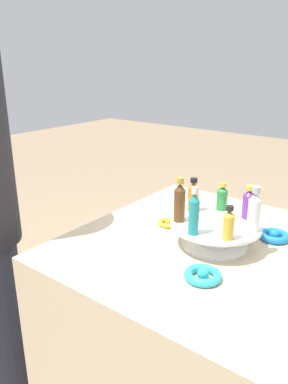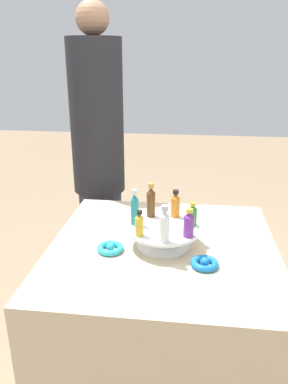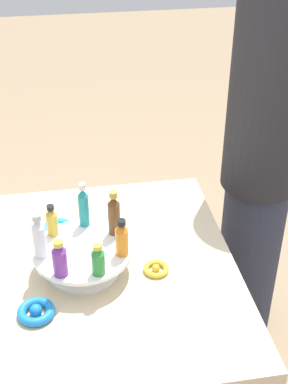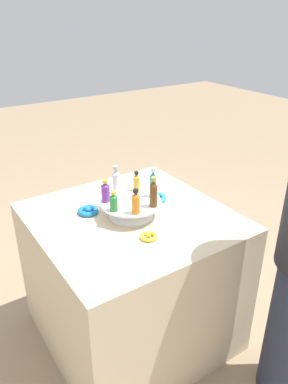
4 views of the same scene
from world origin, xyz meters
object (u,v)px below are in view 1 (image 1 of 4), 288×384
at_px(bottle_gold, 229,224).
at_px(bottle_clear, 254,211).
at_px(bottle_orange, 193,196).
at_px(bottle_teal, 194,213).
at_px(bottle_brown, 180,201).
at_px(ribbon_bow_teal, 203,275).
at_px(ribbon_bow_blue, 274,236).
at_px(bottle_purple, 249,203).
at_px(ribbon_bow_gold, 168,223).
at_px(bottle_green, 222,198).
at_px(display_stand, 215,232).

xyz_separation_m(bottle_gold, bottle_clear, (-0.04, -0.10, 0.02)).
bearing_deg(bottle_orange, bottle_teal, 120.99).
height_order(bottle_brown, ribbon_bow_teal, bottle_brown).
height_order(bottle_brown, ribbon_bow_blue, bottle_brown).
xyz_separation_m(bottle_gold, bottle_purple, (0.02, -0.19, 0.00)).
distance_m(bottle_clear, bottle_purple, 0.11).
xyz_separation_m(bottle_purple, ribbon_bow_blue, (-0.08, -0.06, -0.12)).
distance_m(bottle_teal, ribbon_bow_gold, 0.29).
xyz_separation_m(bottle_orange, ribbon_bow_blue, (-0.26, -0.12, -0.12)).
height_order(bottle_orange, bottle_teal, bottle_teal).
xyz_separation_m(bottle_purple, bottle_green, (0.10, -0.01, -0.01)).
bearing_deg(ribbon_bow_teal, bottle_clear, -102.65).
bearing_deg(bottle_purple, bottle_clear, 120.99).
distance_m(bottle_gold, bottle_green, 0.24).
bearing_deg(bottle_orange, bottle_green, -136.15).
distance_m(bottle_gold, bottle_clear, 0.11).
relative_size(bottle_green, ribbon_bow_teal, 0.92).
distance_m(bottle_purple, ribbon_bow_blue, 0.16).
distance_m(bottle_green, ribbon_bow_blue, 0.22).
bearing_deg(bottle_orange, bottle_brown, 95.28).
bearing_deg(bottle_green, bottle_brown, 69.56).
height_order(bottle_gold, ribbon_bow_gold, bottle_gold).
relative_size(display_stand, bottle_teal, 1.97).
bearing_deg(bottle_brown, bottle_purple, -136.15).
bearing_deg(bottle_teal, bottle_purple, -110.44).
bearing_deg(ribbon_bow_gold, display_stand, 169.02).
bearing_deg(ribbon_bow_teal, display_stand, -70.98).
relative_size(ribbon_bow_teal, ribbon_bow_blue, 1.03).
bearing_deg(bottle_orange, bottle_gold, 146.70).
height_order(bottle_clear, bottle_teal, bottle_teal).
height_order(bottle_teal, ribbon_bow_teal, bottle_teal).
bearing_deg(bottle_orange, bottle_clear, 172.42).
xyz_separation_m(bottle_clear, bottle_orange, (0.23, -0.03, -0.01)).
height_order(bottle_purple, ribbon_bow_gold, bottle_purple).
bearing_deg(bottle_purple, bottle_green, -7.58).
xyz_separation_m(bottle_teal, ribbon_bow_gold, (0.20, -0.16, -0.14)).
bearing_deg(bottle_gold, ribbon_bow_gold, -23.33).
distance_m(bottle_purple, bottle_teal, 0.24).
bearing_deg(bottle_clear, display_stand, 5.28).
bearing_deg(ribbon_bow_gold, bottle_orange, -179.72).
height_order(bottle_clear, bottle_purple, bottle_clear).
bearing_deg(ribbon_bow_gold, bottle_clear, 174.79).
xyz_separation_m(bottle_purple, bottle_brown, (0.17, 0.16, 0.02)).
height_order(display_stand, bottle_orange, bottle_orange).
distance_m(bottle_clear, ribbon_bow_blue, 0.21).
distance_m(bottle_green, bottle_orange, 0.11).
distance_m(bottle_green, bottle_brown, 0.19).
bearing_deg(display_stand, bottle_clear, -174.72).
bearing_deg(bottle_teal, bottle_clear, -136.15).
bearing_deg(bottle_green, bottle_teal, 95.28).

